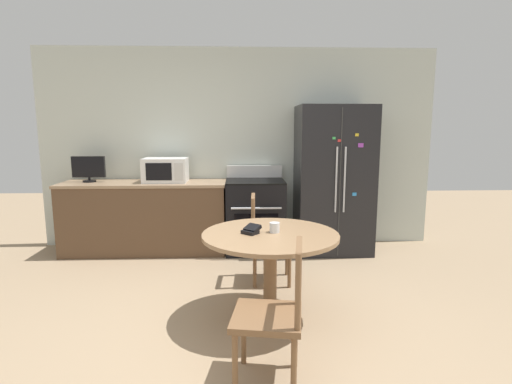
# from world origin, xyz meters

# --- Properties ---
(ground_plane) EXTENTS (14.00, 14.00, 0.00)m
(ground_plane) POSITION_xyz_m (0.00, 0.00, 0.00)
(ground_plane) COLOR #9E8466
(back_wall) EXTENTS (5.20, 0.10, 2.60)m
(back_wall) POSITION_xyz_m (0.00, 2.65, 1.30)
(back_wall) COLOR silver
(back_wall) RESTS_ON ground_plane
(kitchen_counter) EXTENTS (2.05, 0.64, 0.90)m
(kitchen_counter) POSITION_xyz_m (-1.19, 2.29, 0.45)
(kitchen_counter) COLOR brown
(kitchen_counter) RESTS_ON ground_plane
(refrigerator) EXTENTS (0.93, 0.72, 1.85)m
(refrigerator) POSITION_xyz_m (1.20, 2.24, 0.92)
(refrigerator) COLOR black
(refrigerator) RESTS_ON ground_plane
(oven_range) EXTENTS (0.73, 0.68, 1.08)m
(oven_range) POSITION_xyz_m (0.21, 2.26, 0.47)
(oven_range) COLOR black
(oven_range) RESTS_ON ground_plane
(microwave) EXTENTS (0.54, 0.38, 0.30)m
(microwave) POSITION_xyz_m (-0.91, 2.29, 1.05)
(microwave) COLOR white
(microwave) RESTS_ON kitchen_counter
(countertop_tv) EXTENTS (0.40, 0.16, 0.32)m
(countertop_tv) POSITION_xyz_m (-1.88, 2.33, 1.08)
(countertop_tv) COLOR black
(countertop_tv) RESTS_ON kitchen_counter
(dining_table) EXTENTS (1.11, 1.11, 0.74)m
(dining_table) POSITION_xyz_m (0.26, 0.39, 0.58)
(dining_table) COLOR #997551
(dining_table) RESTS_ON ground_plane
(dining_chair_far) EXTENTS (0.44, 0.44, 0.90)m
(dining_chair_far) POSITION_xyz_m (0.31, 1.21, 0.43)
(dining_chair_far) COLOR brown
(dining_chair_far) RESTS_ON ground_plane
(dining_chair_near) EXTENTS (0.48, 0.48, 0.90)m
(dining_chair_near) POSITION_xyz_m (0.21, -0.45, 0.43)
(dining_chair_near) COLOR brown
(dining_chair_near) RESTS_ON ground_plane
(candle_glass) EXTENTS (0.08, 0.08, 0.08)m
(candle_glass) POSITION_xyz_m (0.30, 0.41, 0.77)
(candle_glass) COLOR silver
(candle_glass) RESTS_ON dining_table
(wallet) EXTENTS (0.17, 0.17, 0.07)m
(wallet) POSITION_xyz_m (0.11, 0.39, 0.76)
(wallet) COLOR black
(wallet) RESTS_ON dining_table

